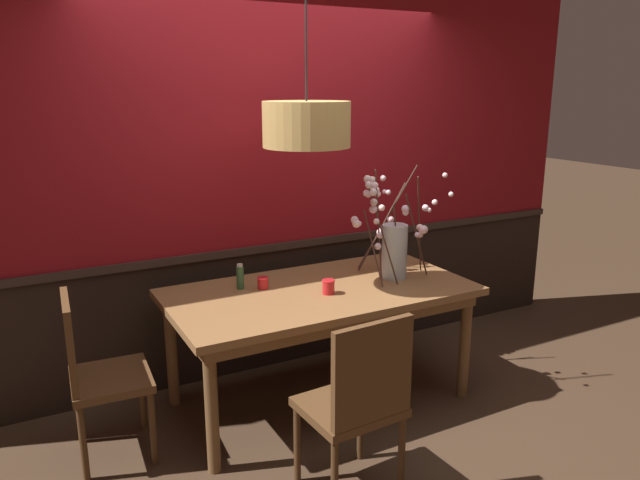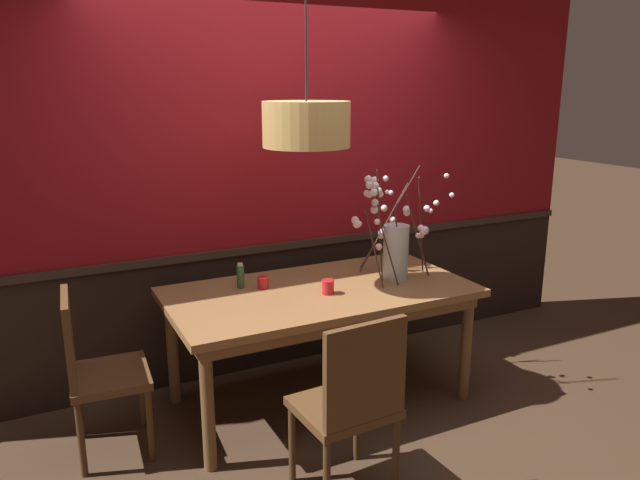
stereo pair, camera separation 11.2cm
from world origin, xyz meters
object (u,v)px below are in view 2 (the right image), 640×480
at_px(chair_head_west_end, 94,366).
at_px(candle_holder_nearer_edge, 329,287).
at_px(chair_near_side_left, 352,399).
at_px(chair_far_side_right, 307,281).
at_px(dining_table, 320,301).
at_px(pendant_lamp, 306,124).
at_px(vase_with_blossoms, 393,244).
at_px(chair_far_side_left, 234,288).
at_px(candle_holder_nearer_center, 263,282).
at_px(condiment_bottle, 240,276).

height_order(chair_head_west_end, candle_holder_nearer_edge, chair_head_west_end).
bearing_deg(chair_near_side_left, chair_far_side_right, 71.39).
xyz_separation_m(dining_table, pendant_lamp, (-0.08, 0.01, 1.09)).
height_order(chair_head_west_end, vase_with_blossoms, vase_with_blossoms).
bearing_deg(dining_table, chair_near_side_left, -107.29).
bearing_deg(vase_with_blossoms, pendant_lamp, 177.94).
height_order(chair_far_side_right, chair_far_side_left, chair_far_side_left).
xyz_separation_m(vase_with_blossoms, pendant_lamp, (-0.61, 0.02, 0.78)).
relative_size(candle_holder_nearer_center, pendant_lamp, 0.06).
xyz_separation_m(chair_far_side_left, condiment_bottle, (-0.17, -0.65, 0.31)).
bearing_deg(candle_holder_nearer_center, chair_head_west_end, -172.01).
relative_size(chair_head_west_end, vase_with_blossoms, 1.27).
height_order(chair_near_side_left, chair_head_west_end, chair_near_side_left).
distance_m(chair_head_west_end, candle_holder_nearer_edge, 1.39).
bearing_deg(vase_with_blossoms, chair_far_side_right, 102.51).
bearing_deg(condiment_bottle, dining_table, -28.29).
xyz_separation_m(dining_table, chair_far_side_right, (0.32, 0.89, -0.18)).
bearing_deg(chair_head_west_end, chair_far_side_right, 27.42).
relative_size(chair_far_side_left, condiment_bottle, 5.87).
xyz_separation_m(chair_far_side_right, vase_with_blossoms, (0.20, -0.90, 0.49)).
bearing_deg(vase_with_blossoms, dining_table, 178.33).
xyz_separation_m(chair_near_side_left, candle_holder_nearer_center, (-0.02, 1.09, 0.26)).
xyz_separation_m(chair_far_side_right, candle_holder_nearer_center, (-0.63, -0.72, 0.30)).
relative_size(chair_far_side_left, candle_holder_nearer_edge, 10.55).
relative_size(chair_far_side_right, vase_with_blossoms, 1.20).
distance_m(candle_holder_nearer_center, candle_holder_nearer_edge, 0.42).
relative_size(dining_table, chair_far_side_left, 2.01).
xyz_separation_m(chair_far_side_left, chair_head_west_end, (-1.08, -0.86, -0.01)).
bearing_deg(pendant_lamp, candle_holder_nearer_center, 145.06).
bearing_deg(candle_holder_nearer_center, dining_table, -28.00).
bearing_deg(chair_head_west_end, vase_with_blossoms, -1.11).
height_order(chair_near_side_left, vase_with_blossoms, vase_with_blossoms).
xyz_separation_m(candle_holder_nearer_edge, condiment_bottle, (-0.44, 0.34, 0.03)).
distance_m(chair_far_side_left, pendant_lamp, 1.52).
distance_m(chair_far_side_left, candle_holder_nearer_edge, 1.06).
height_order(chair_far_side_left, candle_holder_nearer_edge, chair_far_side_left).
xyz_separation_m(dining_table, chair_far_side_left, (-0.27, 0.88, -0.15)).
distance_m(chair_far_side_right, vase_with_blossoms, 1.04).
bearing_deg(chair_far_side_right, chair_near_side_left, -108.61).
bearing_deg(chair_near_side_left, vase_with_blossoms, 48.38).
xyz_separation_m(chair_far_side_right, chair_near_side_left, (-0.61, -1.82, 0.03)).
relative_size(chair_near_side_left, condiment_bottle, 6.04).
bearing_deg(chair_near_side_left, chair_head_west_end, 138.09).
xyz_separation_m(chair_near_side_left, vase_with_blossoms, (0.81, 0.91, 0.45)).
relative_size(vase_with_blossoms, pendant_lamp, 0.63).
height_order(chair_far_side_left, vase_with_blossoms, vase_with_blossoms).
xyz_separation_m(candle_holder_nearer_center, candle_holder_nearer_edge, (0.32, -0.27, 0.01)).
bearing_deg(chair_near_side_left, pendant_lamp, 77.64).
relative_size(dining_table, pendant_lamp, 1.60).
xyz_separation_m(chair_near_side_left, chair_head_west_end, (-1.06, 0.95, -0.01)).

